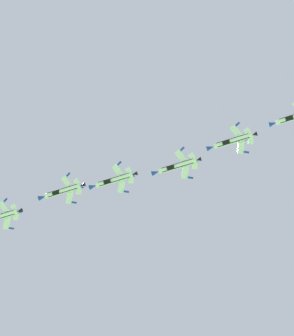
{
  "coord_description": "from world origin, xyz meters",
  "views": [
    {
      "loc": [
        -3.72,
        -7.31,
        1.67
      ],
      "look_at": [
        39.44,
        47.55,
        147.49
      ],
      "focal_mm": 55.73,
      "sensor_mm": 36.0,
      "label": 1
    }
  ],
  "objects": [
    {
      "name": "fighter_jet_right_wing",
      "position": [
        33.6,
        57.05,
        146.69
      ],
      "size": [
        10.62,
        14.1,
        6.53
      ],
      "rotation": [
        0.0,
        0.69,
        0.58
      ],
      "color": "white"
    },
    {
      "name": "fighter_jet_lead",
      "position": [
        12.45,
        89.83,
        145.74
      ],
      "size": [
        10.74,
        14.1,
        6.16
      ],
      "rotation": [
        0.0,
        0.64,
        0.58
      ],
      "color": "white"
    },
    {
      "name": "fighter_jet_left_outer",
      "position": [
        45.91,
        40.98,
        146.36
      ],
      "size": [
        10.69,
        14.1,
        6.33
      ],
      "rotation": [
        0.0,
        0.66,
        0.58
      ],
      "color": "white"
    },
    {
      "name": "fighter_jet_left_wing",
      "position": [
        23.41,
        70.91,
        147.97
      ],
      "size": [
        10.56,
        14.1,
        6.71
      ],
      "rotation": [
        0.0,
        0.71,
        0.58
      ],
      "color": "white"
    },
    {
      "name": "fighter_jet_right_outer",
      "position": [
        54.72,
        24.82,
        148.96
      ],
      "size": [
        10.51,
        14.1,
        6.84
      ],
      "rotation": [
        0.0,
        0.73,
        0.58
      ],
      "color": "white"
    }
  ]
}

